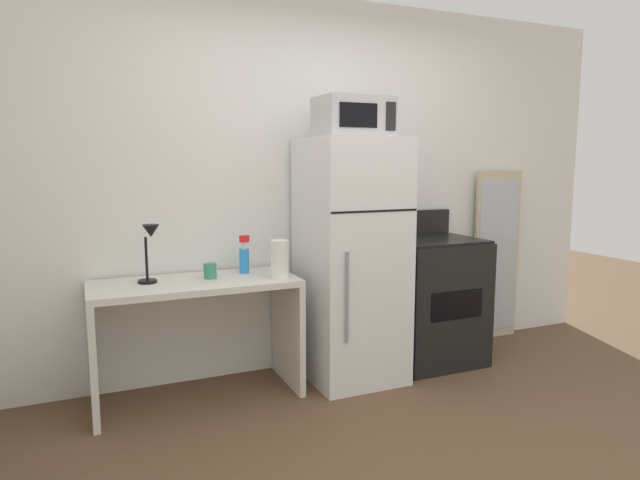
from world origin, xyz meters
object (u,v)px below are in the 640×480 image
Objects in this scene: desk_lamp at (150,243)px; microwave at (353,117)px; spray_bottle at (244,258)px; refrigerator at (351,260)px; paper_towel_roll at (280,259)px; oven_range at (431,299)px; desk at (196,316)px; coffee_mug at (210,271)px; leaning_mirror at (496,255)px.

desk_lamp is 1.50m from microwave.
desk_lamp is at bearing -173.19° from spray_bottle.
refrigerator is (0.69, -0.16, -0.04)m from spray_bottle.
paper_towel_roll is 1.29m from oven_range.
refrigerator reaches higher than paper_towel_roll.
desk is 0.76× the size of refrigerator.
refrigerator is 0.94m from microwave.
coffee_mug is at bearing 156.63° from paper_towel_roll.
desk is 0.53m from desk_lamp.
spray_bottle is 0.54× the size of microwave.
paper_towel_roll is at bearing -169.67° from leaning_mirror.
paper_towel_roll reaches higher than desk.
leaning_mirror is at bearing 3.20° from spray_bottle.
microwave is at bearing -168.45° from leaning_mirror.
leaning_mirror is (2.54, 0.23, 0.17)m from desk.
refrigerator is 1.48× the size of oven_range.
microwave reaches higher than desk.
desk_lamp reaches higher than spray_bottle.
leaning_mirror is (1.50, 0.29, -0.11)m from refrigerator.
paper_towel_roll is 1.04m from microwave.
coffee_mug is at bearing -0.74° from desk_lamp.
microwave reaches higher than spray_bottle.
paper_towel_roll is at bearing -173.13° from microwave.
coffee_mug reaches higher than desk.
leaning_mirror reaches higher than spray_bottle.
desk is 13.10× the size of coffee_mug.
desk_lamp is at bearing 178.22° from oven_range.
leaning_mirror is at bearing 10.33° from paper_towel_roll.
coffee_mug is at bearing -162.62° from spray_bottle.
spray_bottle is at bearing 6.81° from desk_lamp.
desk is 3.52× the size of desk_lamp.
paper_towel_roll is 0.15× the size of refrigerator.
coffee_mug is 0.94m from refrigerator.
microwave reaches higher than oven_range.
paper_towel_roll is at bearing -57.51° from spray_bottle.
oven_range is (0.68, 0.03, -0.35)m from refrigerator.
desk is 0.89× the size of leaning_mirror.
leaning_mirror is at bearing 4.65° from coffee_mug.
desk_lamp is 0.32× the size of oven_range.
refrigerator is at bearing -5.32° from coffee_mug.
refrigerator reaches higher than desk_lamp.
desk_lamp is 2.04m from oven_range.
spray_bottle is 0.30m from paper_towel_roll.
leaning_mirror is (1.50, 0.31, -1.06)m from microwave.
refrigerator is 1.53m from leaning_mirror.
spray_bottle reaches higher than coffee_mug.
paper_towel_roll reaches higher than coffee_mug.
spray_bottle is 0.18× the size of leaning_mirror.
coffee_mug is 2.45m from leaning_mirror.
desk_lamp is 0.25× the size of leaning_mirror.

